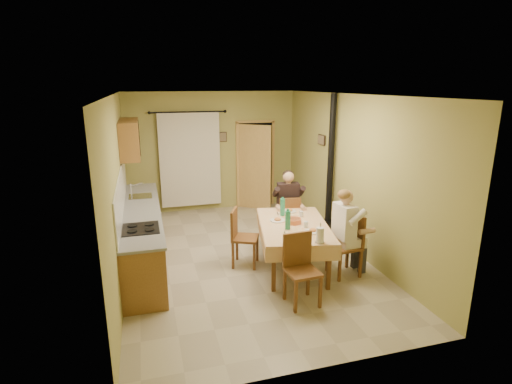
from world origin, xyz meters
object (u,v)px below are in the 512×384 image
object	(u,v)px
dining_table	(293,246)
chair_far	(288,229)
chair_right	(345,257)
man_far	(288,199)
man_right	(346,223)
chair_near	(302,284)
stove_flue	(329,186)
chair_left	(244,249)

from	to	relation	value
dining_table	chair_far	distance (m)	1.03
chair_far	chair_right	size ratio (longest dim) A/B	0.95
chair_far	man_far	bearing A→B (deg)	90.00
man_far	man_right	world-z (taller)	same
chair_far	chair_near	size ratio (longest dim) A/B	0.96
chair_near	man_far	distance (m)	2.25
man_far	chair_right	bearing A→B (deg)	-65.14
chair_near	chair_right	bearing A→B (deg)	-151.36
chair_far	dining_table	bearing A→B (deg)	-96.58
chair_near	stove_flue	size ratio (longest dim) A/B	0.35
chair_far	chair_right	bearing A→B (deg)	-64.93
dining_table	stove_flue	world-z (taller)	stove_flue
chair_right	chair_left	xyz separation A→B (m)	(-1.45, 0.78, -0.00)
dining_table	chair_near	world-z (taller)	chair_near
chair_near	chair_right	distance (m)	1.17
chair_left	man_right	xyz separation A→B (m)	(1.44, -0.78, 0.59)
chair_near	man_right	xyz separation A→B (m)	(0.98, 0.63, 0.59)
chair_near	man_far	bearing A→B (deg)	-108.75
chair_near	man_right	distance (m)	1.30
chair_far	stove_flue	world-z (taller)	stove_flue
chair_left	man_far	xyz separation A→B (m)	(1.03, 0.70, 0.59)
man_right	stove_flue	size ratio (longest dim) A/B	0.50
stove_flue	man_right	bearing A→B (deg)	-107.40
man_far	man_right	size ratio (longest dim) A/B	1.00
chair_near	stove_flue	distance (m)	2.85
dining_table	chair_left	bearing A→B (deg)	169.77
chair_near	chair_left	distance (m)	1.48
man_far	stove_flue	size ratio (longest dim) A/B	0.50
chair_near	chair_left	bearing A→B (deg)	-75.46
chair_right	man_far	bearing A→B (deg)	11.63
chair_left	man_right	world-z (taller)	man_right
chair_far	chair_near	bearing A→B (deg)	-96.40
chair_right	chair_near	bearing A→B (deg)	117.81
dining_table	stove_flue	xyz separation A→B (m)	(1.21, 1.21, 0.65)
chair_right	stove_flue	world-z (taller)	stove_flue
chair_near	man_far	xyz separation A→B (m)	(0.57, 2.10, 0.59)
dining_table	man_far	world-z (taller)	man_far
chair_near	man_right	bearing A→B (deg)	-151.01
chair_left	man_right	bearing A→B (deg)	85.67
stove_flue	chair_right	bearing A→B (deg)	-106.95
chair_left	chair_far	bearing A→B (deg)	147.74
chair_right	stove_flue	distance (m)	1.90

